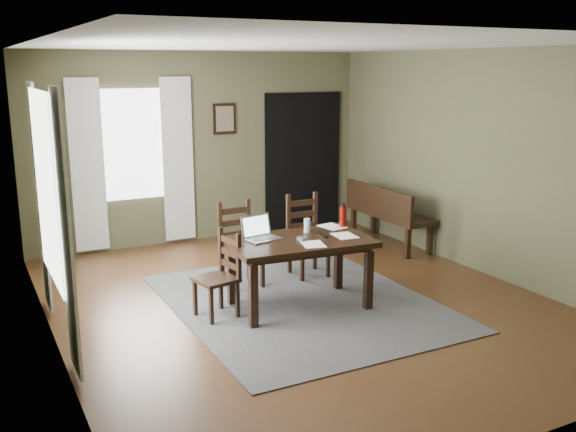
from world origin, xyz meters
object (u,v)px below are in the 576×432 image
chair_back_right (307,236)px  bench (386,210)px  dining_table (299,248)px  chair_end (220,276)px  laptop (260,233)px  water_bottle (343,216)px  chair_back_left (240,245)px

chair_back_right → bench: 1.73m
dining_table → chair_end: chair_end is taller
chair_back_right → laptop: bearing=-141.0°
dining_table → laptop: size_ratio=3.84×
bench → laptop: bearing=117.4°
dining_table → bench: bench is taller
laptop → water_bottle: size_ratio=1.51×
chair_back_right → laptop: 1.24m
dining_table → water_bottle: water_bottle is taller
dining_table → water_bottle: bearing=24.5°
chair_back_left → water_bottle: size_ratio=3.67×
chair_end → water_bottle: bearing=82.8°
dining_table → chair_end: bearing=174.6°
dining_table → chair_end: size_ratio=1.76×
laptop → water_bottle: bearing=-8.3°
chair_end → laptop: (0.48, 0.06, 0.38)m
chair_back_right → bench: bearing=23.2°
dining_table → laptop: bearing=154.7°
chair_end → dining_table: bearing=69.0°
dining_table → chair_end: 0.88m
chair_back_left → laptop: bearing=-99.8°
laptop → bench: bearing=16.7°
dining_table → laptop: (-0.36, 0.21, 0.15)m
chair_back_left → chair_back_right: 0.88m
dining_table → chair_end: (-0.83, 0.15, -0.22)m
dining_table → chair_back_right: 1.11m
bench → water_bottle: bearing=130.1°
chair_end → bench: size_ratio=0.57×
chair_back_left → bench: bearing=10.2°
chair_back_left → water_bottle: water_bottle is taller
chair_end → water_bottle: 1.58m
dining_table → bench: bearing=39.4°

